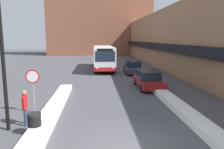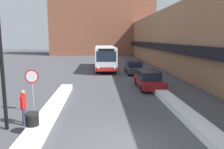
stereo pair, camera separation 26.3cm
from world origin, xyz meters
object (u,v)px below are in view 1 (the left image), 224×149
(pedestrian, at_px, (25,104))
(trash_bin, at_px, (35,124))
(parked_car_middle, at_px, (133,67))
(street_lamp, at_px, (8,43))
(stop_sign, at_px, (33,82))
(city_bus, at_px, (103,57))
(parked_car_front, at_px, (148,79))

(pedestrian, bearing_deg, trash_bin, 23.48)
(parked_car_middle, height_order, street_lamp, street_lamp)
(parked_car_middle, xyz_separation_m, stop_sign, (-7.85, -13.48, 1.03))
(city_bus, relative_size, street_lamp, 1.66)
(parked_car_front, relative_size, pedestrian, 2.61)
(stop_sign, height_order, pedestrian, stop_sign)
(parked_car_front, height_order, street_lamp, street_lamp)
(parked_car_middle, distance_m, stop_sign, 15.63)
(street_lamp, distance_m, pedestrian, 2.96)
(parked_car_front, xyz_separation_m, pedestrian, (-7.76, -7.40, 0.29))
(city_bus, distance_m, pedestrian, 19.58)
(city_bus, distance_m, parked_car_middle, 5.13)
(street_lamp, xyz_separation_m, trash_bin, (1.05, -0.56, -3.44))
(parked_car_middle, relative_size, stop_sign, 1.85)
(stop_sign, distance_m, pedestrian, 1.94)
(trash_bin, bearing_deg, stop_sign, 105.45)
(parked_car_middle, bearing_deg, stop_sign, -120.22)
(city_bus, distance_m, parked_car_front, 12.16)
(parked_car_front, bearing_deg, city_bus, 105.94)
(parked_car_middle, xyz_separation_m, pedestrian, (-7.76, -15.28, 0.29))
(city_bus, height_order, parked_car_front, city_bus)
(parked_car_middle, bearing_deg, street_lamp, -117.07)
(city_bus, xyz_separation_m, street_lamp, (-4.76, -19.62, 2.23))
(city_bus, relative_size, parked_car_middle, 2.33)
(city_bus, xyz_separation_m, parked_car_front, (3.33, -11.66, -0.95))
(street_lamp, bearing_deg, parked_car_front, 44.53)
(city_bus, xyz_separation_m, trash_bin, (-3.72, -20.18, -1.20))
(parked_car_middle, relative_size, street_lamp, 0.71)
(parked_car_front, distance_m, parked_car_middle, 7.88)
(parked_car_middle, xyz_separation_m, trash_bin, (-7.05, -16.40, -0.25))
(parked_car_middle, bearing_deg, city_bus, 131.36)
(city_bus, xyz_separation_m, parked_car_middle, (3.33, -3.78, -0.95))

